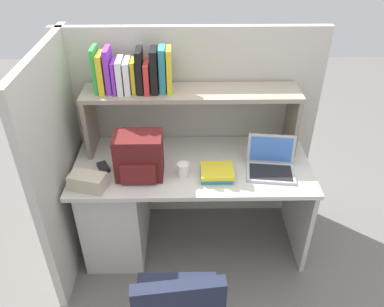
# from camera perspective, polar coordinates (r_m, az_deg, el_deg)

# --- Properties ---
(ground_plane) EXTENTS (8.00, 8.00, 0.00)m
(ground_plane) POSITION_cam_1_polar(r_m,az_deg,el_deg) (3.11, -0.01, -12.56)
(ground_plane) COLOR slate
(desk) EXTENTS (1.60, 0.70, 0.73)m
(desk) POSITION_cam_1_polar(r_m,az_deg,el_deg) (2.85, -7.93, -6.94)
(desk) COLOR beige
(desk) RESTS_ON ground_plane
(cubicle_partition_rear) EXTENTS (1.84, 0.05, 1.55)m
(cubicle_partition_rear) POSITION_cam_1_polar(r_m,az_deg,el_deg) (2.92, -0.13, 3.52)
(cubicle_partition_rear) COLOR #BCB5A8
(cubicle_partition_rear) RESTS_ON ground_plane
(cubicle_partition_left) EXTENTS (0.05, 1.06, 1.55)m
(cubicle_partition_left) POSITION_cam_1_polar(r_m,az_deg,el_deg) (2.68, -18.47, -1.48)
(cubicle_partition_left) COLOR #BCB5A8
(cubicle_partition_left) RESTS_ON ground_plane
(overhead_hutch) EXTENTS (1.44, 0.28, 0.45)m
(overhead_hutch) POSITION_cam_1_polar(r_m,az_deg,el_deg) (2.61, -0.09, 7.32)
(overhead_hutch) COLOR gray
(overhead_hutch) RESTS_ON desk
(reference_books_on_shelf) EXTENTS (0.49, 0.18, 0.29)m
(reference_books_on_shelf) POSITION_cam_1_polar(r_m,az_deg,el_deg) (2.54, -8.68, 11.75)
(reference_books_on_shelf) COLOR green
(reference_books_on_shelf) RESTS_ON overhead_hutch
(laptop) EXTENTS (0.34, 0.28, 0.22)m
(laptop) POSITION_cam_1_polar(r_m,az_deg,el_deg) (2.59, 11.53, -1.50)
(laptop) COLOR #B7BABF
(laptop) RESTS_ON desk
(backpack) EXTENTS (0.30, 0.22, 0.30)m
(backpack) POSITION_cam_1_polar(r_m,az_deg,el_deg) (2.46, -7.83, -0.47)
(backpack) COLOR #591919
(backpack) RESTS_ON desk
(computer_mouse) EXTENTS (0.10, 0.12, 0.03)m
(computer_mouse) POSITION_cam_1_polar(r_m,az_deg,el_deg) (2.63, -12.92, -2.01)
(computer_mouse) COLOR #262628
(computer_mouse) RESTS_ON desk
(paper_cup) EXTENTS (0.08, 0.08, 0.09)m
(paper_cup) POSITION_cam_1_polar(r_m,az_deg,el_deg) (2.50, -1.33, -2.37)
(paper_cup) COLOR white
(paper_cup) RESTS_ON desk
(tissue_box) EXTENTS (0.24, 0.17, 0.10)m
(tissue_box) POSITION_cam_1_polar(r_m,az_deg,el_deg) (2.47, -15.10, -4.01)
(tissue_box) COLOR #BFB299
(tissue_box) RESTS_ON desk
(desk_book_stack) EXTENTS (0.21, 0.19, 0.06)m
(desk_book_stack) POSITION_cam_1_polar(r_m,az_deg,el_deg) (2.50, 3.63, -2.81)
(desk_book_stack) COLOR teal
(desk_book_stack) RESTS_ON desk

